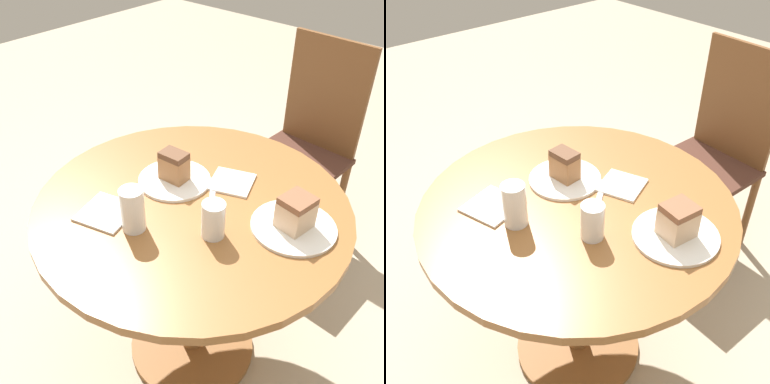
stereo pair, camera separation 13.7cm
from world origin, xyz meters
The scene contains 12 objects.
ground_plane centered at (0.00, 0.00, 0.00)m, with size 8.00×8.00×0.00m, color tan.
table centered at (0.00, 0.00, 0.58)m, with size 0.99×0.99×0.75m.
chair centered at (-0.11, 0.91, 0.50)m, with size 0.44×0.49×0.98m.
plate_near centered at (-0.12, 0.05, 0.75)m, with size 0.24×0.24×0.01m.
plate_far centered at (0.30, 0.11, 0.75)m, with size 0.25×0.25×0.01m.
cake_slice_near centered at (-0.12, 0.05, 0.81)m, with size 0.09×0.07×0.10m.
cake_slice_far centered at (0.30, 0.11, 0.81)m, with size 0.09×0.10×0.10m.
glass_lemonade centered at (-0.04, -0.20, 0.81)m, with size 0.07×0.07×0.14m.
glass_water centered at (0.14, -0.07, 0.80)m, with size 0.07×0.07×0.11m.
napkin_stack centered at (-0.16, -0.21, 0.75)m, with size 0.19×0.19×0.01m.
fork centered at (0.03, 0.07, 0.75)m, with size 0.13×0.16×0.00m.
napkin_side centered at (0.03, 0.16, 0.75)m, with size 0.17×0.17×0.01m.
Camera 1 is at (0.74, -0.82, 1.61)m, focal length 42.00 mm.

